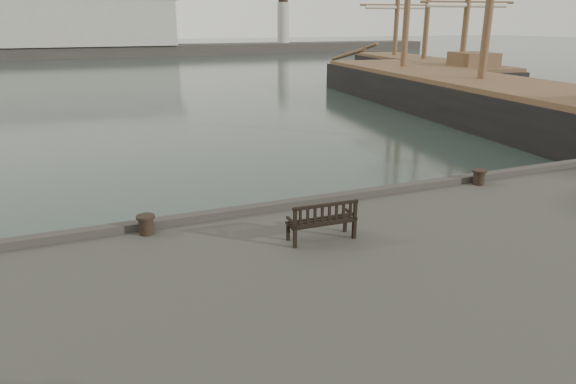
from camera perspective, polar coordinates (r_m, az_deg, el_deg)
name	(u,v)px	position (r m, az deg, el deg)	size (l,w,h in m)	color
ground	(286,261)	(13.77, -0.21, -7.63)	(400.00, 400.00, 0.00)	black
breakwater	(62,33)	(103.44, -23.81, 15.88)	(140.00, 9.50, 12.20)	#383530
bench	(322,228)	(11.07, 3.76, -3.98)	(1.51, 0.57, 0.86)	black
bollard_left	(146,225)	(11.78, -15.48, -3.53)	(0.41, 0.41, 0.43)	black
bollard_right	(479,177)	(15.83, 20.45, 1.56)	(0.41, 0.41, 0.43)	black
tall_ship_main	(478,106)	(36.91, 20.34, 8.92)	(11.65, 38.00, 28.05)	black
tall_ship_far	(422,76)	(56.09, 14.69, 12.33)	(9.98, 26.38, 22.12)	black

